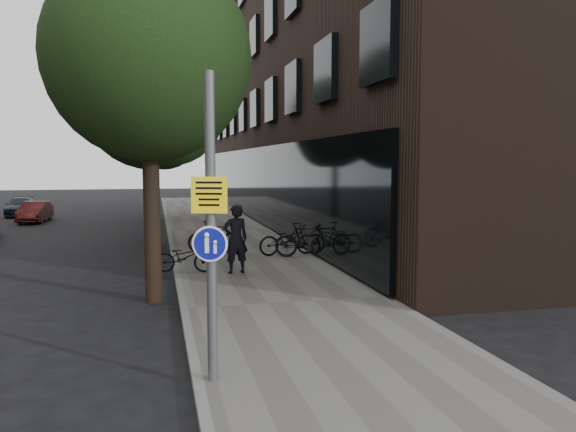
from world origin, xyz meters
name	(u,v)px	position (x,y,z in m)	size (l,w,h in m)	color
ground	(326,362)	(0.00, 0.00, 0.00)	(120.00, 120.00, 0.00)	black
sidewalk	(244,255)	(0.25, 10.00, 0.06)	(4.50, 60.00, 0.12)	#65635E
curb_edge	(174,257)	(-2.00, 10.00, 0.07)	(0.15, 60.00, 0.13)	slate
building_right_dark_brick	(357,55)	(8.50, 22.00, 9.00)	(12.00, 40.00, 18.00)	black
street_tree_near	(152,68)	(-2.53, 4.64, 5.11)	(4.40, 4.40, 7.50)	black
street_tree_mid	(153,106)	(-2.53, 13.14, 5.11)	(5.00, 5.00, 7.80)	black
street_tree_far	(154,123)	(-2.53, 22.14, 5.11)	(5.00, 5.00, 7.80)	black
signpost	(211,228)	(-1.80, -0.60, 2.21)	(0.46, 0.17, 4.14)	#595B5E
pedestrian	(236,239)	(-0.46, 6.71, 1.04)	(0.67, 0.44, 1.84)	black
parked_bike_facade_near	(287,239)	(1.56, 9.28, 0.62)	(0.66, 1.90, 1.00)	black
parked_bike_facade_far	(304,240)	(1.97, 8.76, 0.67)	(0.52, 1.83, 1.10)	black
parked_bike_curb_near	(184,257)	(-1.80, 7.15, 0.54)	(0.55, 1.59, 0.84)	black
parked_bike_curb_far	(215,237)	(-0.66, 10.21, 0.65)	(0.50, 1.77, 1.06)	black
parked_car_mid	(35,212)	(-8.60, 22.97, 0.53)	(1.13, 3.24, 1.07)	#561819
parked_car_far	(21,207)	(-10.14, 26.92, 0.53)	(1.49, 3.66, 1.06)	#1A222F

